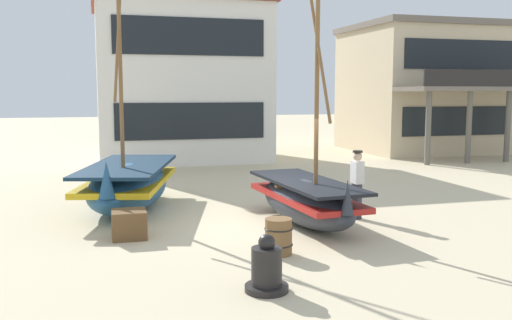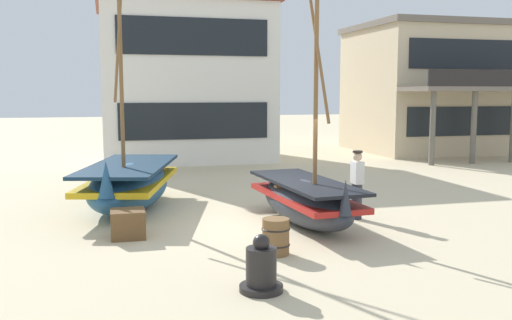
{
  "view_description": "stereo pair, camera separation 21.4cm",
  "coord_description": "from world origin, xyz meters",
  "views": [
    {
      "loc": [
        -3.82,
        -12.5,
        3.1
      ],
      "look_at": [
        0.0,
        1.0,
        1.4
      ],
      "focal_mm": 39.62,
      "sensor_mm": 36.0,
      "label": 1
    },
    {
      "loc": [
        -3.61,
        -12.56,
        3.1
      ],
      "look_at": [
        0.0,
        1.0,
        1.4
      ],
      "focal_mm": 39.62,
      "sensor_mm": 36.0,
      "label": 2
    }
  ],
  "objects": [
    {
      "name": "fisherman_by_hull",
      "position": [
        2.25,
        -0.09,
        0.83
      ],
      "size": [
        0.26,
        0.37,
        1.68
      ],
      "color": "#33333D",
      "rests_on": "ground"
    },
    {
      "name": "wooden_barrel",
      "position": [
        -0.54,
        -2.49,
        0.35
      ],
      "size": [
        0.56,
        0.56,
        0.7
      ],
      "color": "brown",
      "rests_on": "ground"
    },
    {
      "name": "fishing_boat_near_left",
      "position": [
        -3.06,
        2.59,
        0.67
      ],
      "size": [
        3.06,
        5.06,
        6.88
      ],
      "color": "#23517A",
      "rests_on": "ground"
    },
    {
      "name": "fishing_boat_centre_large",
      "position": [
        0.86,
        -0.3,
        0.59
      ],
      "size": [
        1.67,
        4.2,
        6.0
      ],
      "color": "#2D333D",
      "rests_on": "ground"
    },
    {
      "name": "harbor_building_annex",
      "position": [
        12.72,
        13.86,
        3.28
      ],
      "size": [
        7.3,
        9.2,
        6.54
      ],
      "color": "beige",
      "rests_on": "ground"
    },
    {
      "name": "harbor_building_main",
      "position": [
        -0.03,
        13.78,
        3.61
      ],
      "size": [
        7.71,
        6.31,
        7.19
      ],
      "color": "white",
      "rests_on": "ground"
    },
    {
      "name": "ground_plane",
      "position": [
        0.0,
        0.0,
        0.0
      ],
      "size": [
        120.0,
        120.0,
        0.0
      ],
      "primitive_type": "plane",
      "color": "beige"
    },
    {
      "name": "cargo_crate",
      "position": [
        -3.22,
        -0.47,
        0.3
      ],
      "size": [
        0.72,
        0.72,
        0.6
      ],
      "primitive_type": "cube",
      "rotation": [
        0.0,
        0.0,
        1.56
      ],
      "color": "brown",
      "rests_on": "ground"
    },
    {
      "name": "capstan_winch",
      "position": [
        -1.34,
        -4.35,
        0.35
      ],
      "size": [
        0.69,
        0.69,
        0.91
      ],
      "color": "black",
      "rests_on": "ground"
    }
  ]
}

